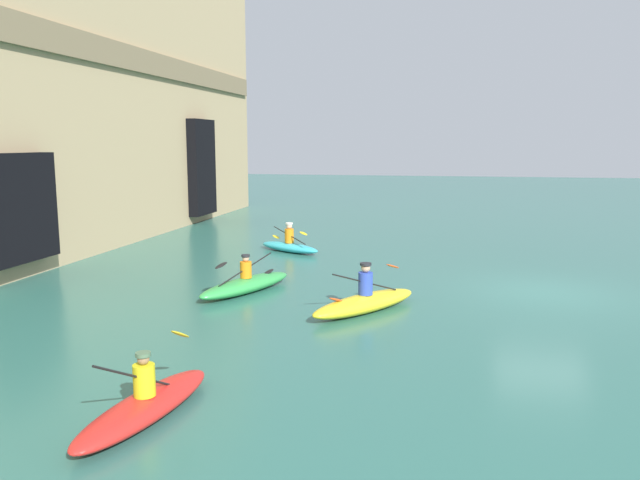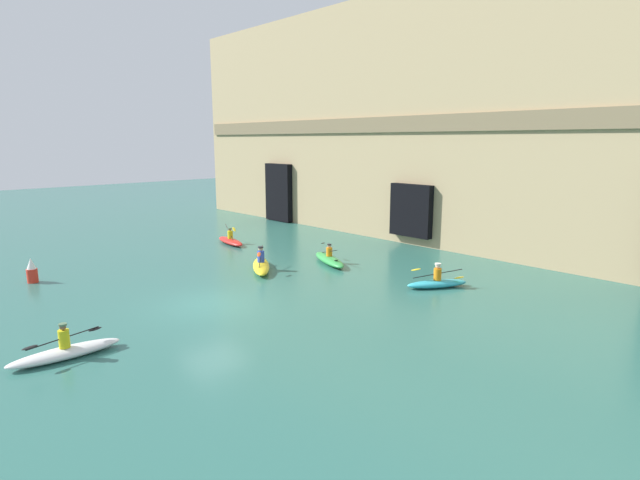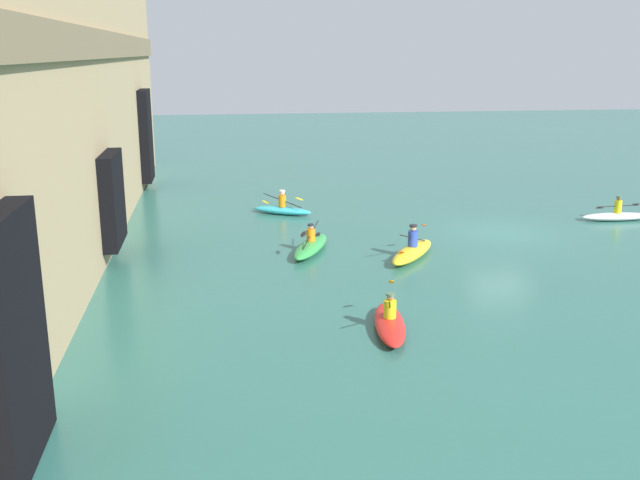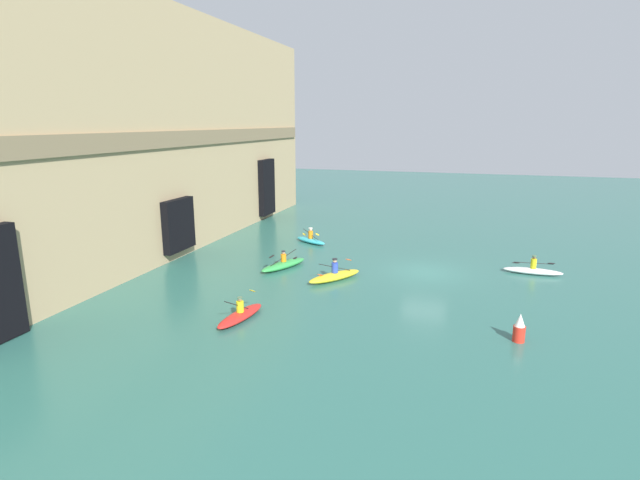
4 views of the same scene
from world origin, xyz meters
name	(u,v)px [view 1 (image 1 of 4)]	position (x,y,z in m)	size (l,w,h in m)	color
ground_plane	(545,293)	(0.00, 0.00, 0.00)	(120.00, 120.00, 0.00)	#2D665B
kayak_green	(246,284)	(-1.62, 8.18, 0.23)	(3.60, 2.15, 1.07)	green
kayak_cyan	(289,246)	(4.89, 8.61, 0.24)	(2.02, 2.82, 1.12)	#33B2C6
kayak_yellow	(365,301)	(-2.96, 4.66, 0.26)	(3.34, 2.68, 1.23)	yellow
kayak_red	(145,405)	(-9.60, 7.15, 0.22)	(3.24, 1.28, 1.21)	red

